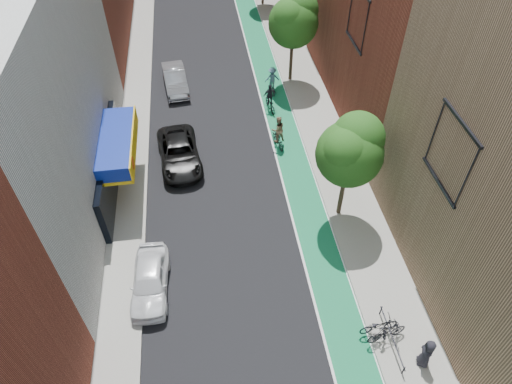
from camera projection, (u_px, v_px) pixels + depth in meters
name	position (u px, v px, depth m)	size (l,w,h in m)	color
bike_lane	(265.00, 69.00, 36.45)	(2.00, 68.00, 0.01)	#136E4C
sidewalk_left	(138.00, 77.00, 35.41)	(2.00, 68.00, 0.15)	gray
sidewalk_right	(296.00, 66.00, 36.65)	(3.00, 68.00, 0.15)	gray
building_left_white	(3.00, 107.00, 22.35)	(8.00, 20.00, 12.00)	silver
tree_near	(351.00, 149.00, 22.18)	(3.40, 3.36, 6.42)	#332619
tree_mid	(294.00, 19.00, 31.76)	(3.55, 3.53, 6.74)	#332619
parked_car_white	(150.00, 280.00, 21.52)	(1.69, 4.21, 1.43)	white
parked_car_black	(179.00, 153.00, 28.02)	(2.41, 5.22, 1.45)	black
parked_car_silver	(175.00, 80.00, 33.92)	(1.57, 4.51, 1.49)	#989AA0
cyclist_lane_near	(278.00, 134.00, 29.01)	(1.03, 1.72, 2.19)	black
cyclist_lane_mid	(270.00, 101.00, 32.05)	(0.98, 1.94, 1.94)	black
cyclist_lane_far	(272.00, 82.00, 33.44)	(1.10, 1.63, 2.00)	black
parked_bike_mid	(387.00, 332.00, 19.67)	(0.53, 1.86, 1.12)	black
parked_bike_far	(379.00, 325.00, 20.00)	(0.62, 1.77, 0.93)	black
pedestrian	(427.00, 353.00, 18.73)	(0.81, 0.53, 1.66)	black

